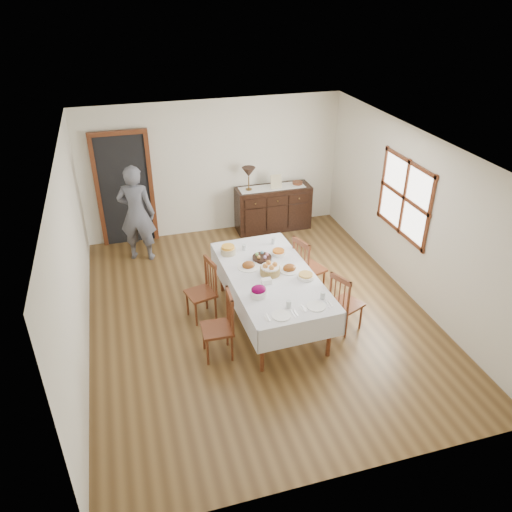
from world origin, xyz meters
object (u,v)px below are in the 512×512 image
object	(u,v)px
chair_right_far	(307,267)
person	(136,211)
chair_left_near	(221,325)
dining_table	(271,280)
sideboard	(273,208)
chair_right_near	(344,302)
chair_left_far	(204,289)
table_lamp	(249,173)

from	to	relation	value
chair_right_far	person	distance (m)	3.17
chair_left_near	chair_right_far	world-z (taller)	chair_right_far
dining_table	sideboard	distance (m)	3.12
chair_left_near	sideboard	size ratio (longest dim) A/B	0.66
sideboard	chair_right_near	bearing A→B (deg)	-90.68
chair_left_far	chair_right_near	distance (m)	2.06
person	table_lamp	xyz separation A→B (m)	(2.17, 0.48, 0.30)
chair_left_near	chair_left_far	world-z (taller)	chair_left_near
chair_right_near	sideboard	xyz separation A→B (m)	(0.04, 3.45, -0.03)
chair_left_near	chair_left_far	distance (m)	0.93
sideboard	table_lamp	bearing A→B (deg)	-179.37
chair_right_near	person	xyz separation A→B (m)	(-2.64, 2.97, 0.46)
chair_right_near	table_lamp	xyz separation A→B (m)	(-0.46, 3.44, 0.77)
chair_right_far	person	size ratio (longest dim) A/B	0.54
chair_right_far	table_lamp	distance (m)	2.55
chair_left_near	table_lamp	distance (m)	3.82
sideboard	person	world-z (taller)	person
chair_left_far	sideboard	distance (m)	3.21
chair_left_far	table_lamp	distance (m)	3.03
chair_left_near	dining_table	bearing A→B (deg)	124.43
person	table_lamp	size ratio (longest dim) A/B	4.10
chair_right_near	table_lamp	bearing A→B (deg)	-15.99
dining_table	chair_right_far	world-z (taller)	chair_right_far
chair_left_far	sideboard	world-z (taller)	chair_left_far
person	chair_right_near	bearing A→B (deg)	150.36
chair_right_far	chair_right_near	bearing A→B (deg)	171.41
dining_table	chair_right_far	distance (m)	0.94
chair_left_far	person	distance (m)	2.28
chair_left_near	chair_right_far	xyz separation A→B (m)	(1.64, 1.06, 0.02)
sideboard	person	distance (m)	2.77
chair_left_far	person	world-z (taller)	person
dining_table	chair_left_far	xyz separation A→B (m)	(-0.92, 0.37, -0.24)
dining_table	chair_left_near	world-z (taller)	chair_left_near
chair_left_near	sideboard	bearing A→B (deg)	154.13
chair_right_far	person	world-z (taller)	person
chair_left_near	chair_right_near	size ratio (longest dim) A/B	1.03
sideboard	chair_left_near	bearing A→B (deg)	-117.97
chair_left_far	person	size ratio (longest dim) A/B	0.50
chair_left_near	sideboard	distance (m)	3.96
chair_left_near	chair_right_far	bearing A→B (deg)	125.10
chair_right_near	table_lamp	distance (m)	3.56
chair_left_far	chair_right_near	world-z (taller)	same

